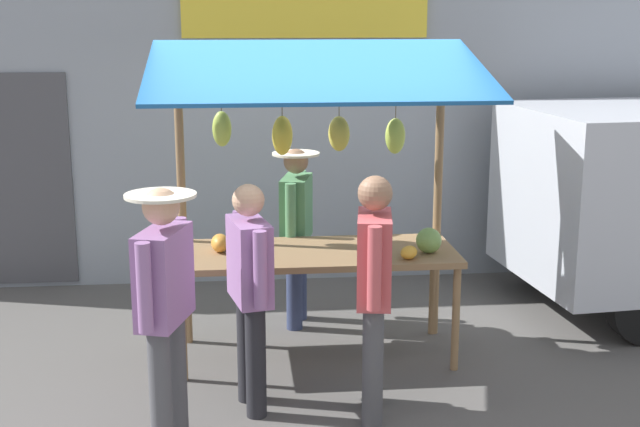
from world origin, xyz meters
TOP-DOWN VIEW (x-y plane):
  - ground_plane at (0.00, 0.00)m, footprint 40.00×40.00m
  - street_backdrop at (0.06, -2.20)m, footprint 9.00×0.30m
  - market_stall at (-0.02, -0.02)m, footprint 2.50×1.46m
  - vendor_with_sunhat at (0.10, -0.75)m, footprint 0.41×0.67m
  - shopper_with_ponytail at (0.54, 0.90)m, footprint 0.32×0.68m
  - shopper_in_grey_tee at (1.07, 1.38)m, footprint 0.44×0.69m
  - shopper_with_shopping_bag at (-0.28, 1.11)m, footprint 0.30×0.71m

SIDE VIEW (x-z plane):
  - ground_plane at x=0.00m, z-range 0.00..0.00m
  - shopper_with_ponytail at x=0.54m, z-range 0.12..1.72m
  - vendor_with_sunhat at x=0.10m, z-range 0.13..1.71m
  - shopper_with_shopping_bag at x=-0.28m, z-range 0.14..1.82m
  - shopper_in_grey_tee at x=1.07m, z-range 0.16..1.84m
  - market_stall at x=-0.02m, z-range 0.28..2.78m
  - street_backdrop at x=0.06m, z-range 0.00..3.40m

